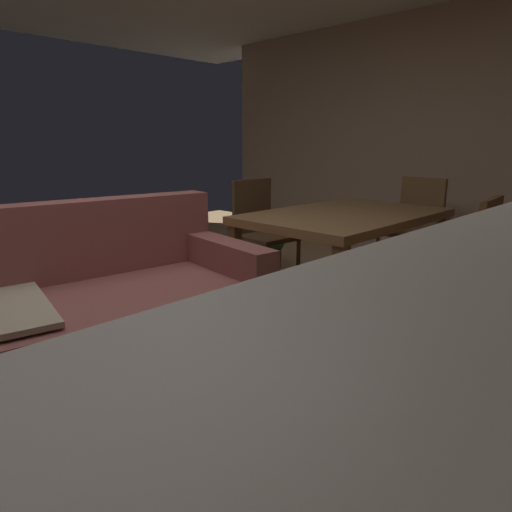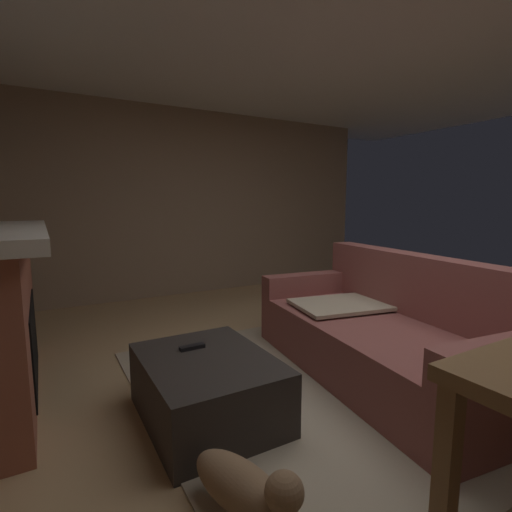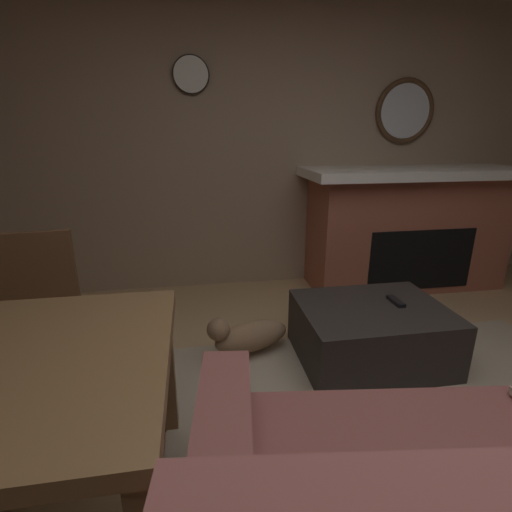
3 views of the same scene
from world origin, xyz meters
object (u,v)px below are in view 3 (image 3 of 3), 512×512
Objects in this scene: fireplace at (407,228)px; dining_chair_south at (34,308)px; small_dog at (247,335)px; wall_clock at (191,75)px; ottoman_coffee_table at (370,333)px; tv_remote at (396,301)px; round_wall_mirror at (405,111)px.

dining_chair_south is (2.92, 1.15, -0.06)m from fireplace.
fireplace is 3.57× the size of small_dog.
dining_chair_south is at bearing 56.83° from wall_clock.
tv_remote reaches higher than ottoman_coffee_table.
fireplace is at bearing -148.82° from small_dog.
ottoman_coffee_table is 2.97× the size of wall_clock.
round_wall_mirror is 2.00m from wall_clock.
round_wall_mirror is at bearing -118.23° from tv_remote.
small_dog is at bearing -174.29° from dining_chair_south.
round_wall_mirror reaches higher than dining_chair_south.
fireplace is 2.22× the size of ottoman_coffee_table.
fireplace is at bearing -127.31° from ottoman_coffee_table.
ottoman_coffee_table is at bearing 8.55° from tv_remote.
wall_clock reaches higher than dining_chair_south.
round_wall_mirror is 3.67× the size of tv_remote.
small_dog is 1.85× the size of wall_clock.
small_dog is (-1.21, -0.12, -0.36)m from dining_chair_south.
wall_clock is at bearing -50.69° from tv_remote.
round_wall_mirror is 2.05m from tv_remote.
wall_clock is at bearing -8.20° from fireplace.
round_wall_mirror is 1.02× the size of small_dog.
tv_remote is (0.74, 1.45, -1.24)m from round_wall_mirror.
round_wall_mirror is at bearing -142.31° from small_dog.
ottoman_coffee_table is 2.04m from dining_chair_south.
fireplace is at bearing -123.62° from tv_remote.
small_dog is at bearing -9.05° from tv_remote.
dining_chair_south is at bearing 5.71° from small_dog.
wall_clock is (1.98, 0.00, 0.27)m from round_wall_mirror.
dining_chair_south reaches higher than tv_remote.
tv_remote is 0.17× the size of dining_chair_south.
round_wall_mirror is 2.61m from small_dog.
tv_remote is (0.74, 1.17, -0.18)m from fireplace.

